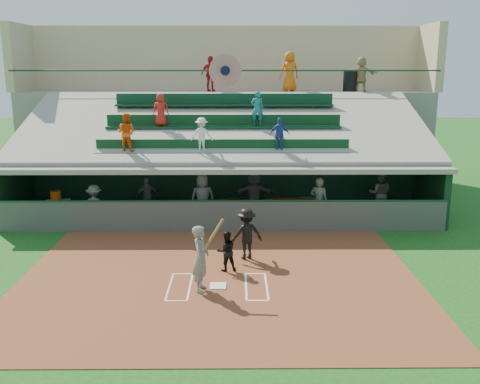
{
  "coord_description": "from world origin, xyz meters",
  "views": [
    {
      "loc": [
        0.48,
        -13.34,
        5.72
      ],
      "look_at": [
        0.62,
        3.5,
        1.8
      ],
      "focal_mm": 40.0,
      "sensor_mm": 36.0,
      "label": 1
    }
  ],
  "objects_px": {
    "catcher": "(226,251)",
    "white_table": "(59,211)",
    "home_plate": "(218,286)",
    "trash_bin": "(350,81)",
    "batter_at_plate": "(201,258)",
    "water_cooler": "(56,196)"
  },
  "relations": [
    {
      "from": "home_plate",
      "to": "water_cooler",
      "type": "height_order",
      "value": "water_cooler"
    },
    {
      "from": "home_plate",
      "to": "water_cooler",
      "type": "distance_m",
      "value": 8.99
    },
    {
      "from": "batter_at_plate",
      "to": "white_table",
      "type": "distance_m",
      "value": 8.79
    },
    {
      "from": "batter_at_plate",
      "to": "catcher",
      "type": "relative_size",
      "value": 1.67
    },
    {
      "from": "white_table",
      "to": "batter_at_plate",
      "type": "bearing_deg",
      "value": -64.26
    },
    {
      "from": "batter_at_plate",
      "to": "white_table",
      "type": "height_order",
      "value": "batter_at_plate"
    },
    {
      "from": "batter_at_plate",
      "to": "water_cooler",
      "type": "distance_m",
      "value": 8.83
    },
    {
      "from": "home_plate",
      "to": "white_table",
      "type": "relative_size",
      "value": 0.49
    },
    {
      "from": "batter_at_plate",
      "to": "trash_bin",
      "type": "relative_size",
      "value": 1.99
    },
    {
      "from": "home_plate",
      "to": "white_table",
      "type": "bearing_deg",
      "value": 134.71
    },
    {
      "from": "home_plate",
      "to": "batter_at_plate",
      "type": "xyz_separation_m",
      "value": [
        -0.43,
        -0.25,
        0.88
      ]
    },
    {
      "from": "home_plate",
      "to": "white_table",
      "type": "height_order",
      "value": "white_table"
    },
    {
      "from": "home_plate",
      "to": "trash_bin",
      "type": "relative_size",
      "value": 0.44
    },
    {
      "from": "home_plate",
      "to": "catcher",
      "type": "relative_size",
      "value": 0.37
    },
    {
      "from": "water_cooler",
      "to": "trash_bin",
      "type": "xyz_separation_m",
      "value": [
        12.29,
        6.39,
        4.08
      ]
    },
    {
      "from": "catcher",
      "to": "home_plate",
      "type": "bearing_deg",
      "value": 65.94
    },
    {
      "from": "home_plate",
      "to": "white_table",
      "type": "distance_m",
      "value": 8.89
    },
    {
      "from": "catcher",
      "to": "white_table",
      "type": "bearing_deg",
      "value": -52.63
    },
    {
      "from": "catcher",
      "to": "trash_bin",
      "type": "xyz_separation_m",
      "value": [
        5.76,
        11.54,
        4.48
      ]
    },
    {
      "from": "catcher",
      "to": "water_cooler",
      "type": "xyz_separation_m",
      "value": [
        -6.53,
        5.15,
        0.4
      ]
    },
    {
      "from": "home_plate",
      "to": "water_cooler",
      "type": "xyz_separation_m",
      "value": [
        -6.33,
        6.32,
        0.97
      ]
    },
    {
      "from": "home_plate",
      "to": "batter_at_plate",
      "type": "relative_size",
      "value": 0.22
    }
  ]
}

